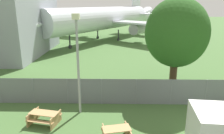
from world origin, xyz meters
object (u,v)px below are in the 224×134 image
(airplane, at_px, (105,18))
(picnic_bench_near_cabin, at_px, (44,117))
(picnic_bench_open_grass, at_px, (117,133))
(tree_near_hangar, at_px, (177,33))

(airplane, bearing_deg, picnic_bench_near_cabin, 29.11)
(picnic_bench_near_cabin, height_order, picnic_bench_open_grass, same)
(airplane, height_order, picnic_bench_near_cabin, airplane)
(picnic_bench_near_cabin, bearing_deg, airplane, 86.29)
(picnic_bench_open_grass, height_order, tree_near_hangar, tree_near_hangar)
(airplane, height_order, tree_near_hangar, airplane)
(picnic_bench_near_cabin, bearing_deg, picnic_bench_open_grass, -20.20)
(airplane, relative_size, tree_near_hangar, 4.48)
(airplane, bearing_deg, picnic_bench_open_grass, 37.00)
(airplane, xyz_separation_m, tree_near_hangar, (7.22, -26.25, 0.61))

